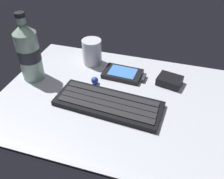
{
  "coord_description": "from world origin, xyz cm",
  "views": [
    {
      "loc": [
        15.3,
        -50.27,
        44.53
      ],
      "look_at": [
        0.0,
        0.0,
        3.0
      ],
      "focal_mm": 39.02,
      "sensor_mm": 36.0,
      "label": 1
    }
  ],
  "objects": [
    {
      "name": "charger_block",
      "position": [
        14.71,
        11.36,
        1.2
      ],
      "size": [
        8.06,
        7.01,
        2.4
      ],
      "primitive_type": "cube",
      "rotation": [
        0.0,
        0.0,
        -0.22
      ],
      "color": "black",
      "rests_on": "ground_plane"
    },
    {
      "name": "juice_cup",
      "position": [
        -11.76,
        15.81,
        3.91
      ],
      "size": [
        6.4,
        6.4,
        8.5
      ],
      "color": "silver",
      "rests_on": "ground_plane"
    },
    {
      "name": "trackball_mouse",
      "position": [
        -7.0,
        5.0,
        1.1
      ],
      "size": [
        2.2,
        2.2,
        2.2
      ],
      "primitive_type": "sphere",
      "color": "#2338B2",
      "rests_on": "ground_plane"
    },
    {
      "name": "handheld_device",
      "position": [
        0.66,
        11.49,
        0.73
      ],
      "size": [
        13.08,
        8.21,
        1.5
      ],
      "color": "black",
      "rests_on": "ground_plane"
    },
    {
      "name": "ground_plane",
      "position": [
        0.0,
        -0.23,
        -0.99
      ],
      "size": [
        64.0,
        48.0,
        2.8
      ],
      "color": "silver"
    },
    {
      "name": "keyboard",
      "position": [
        -0.23,
        -3.41,
        0.81
      ],
      "size": [
        29.72,
        13.07,
        1.7
      ],
      "color": "black",
      "rests_on": "ground_plane"
    },
    {
      "name": "water_bottle",
      "position": [
        -26.42,
        2.68,
        9.01
      ],
      "size": [
        6.73,
        6.73,
        20.8
      ],
      "color": "#9EC1A8",
      "rests_on": "ground_plane"
    }
  ]
}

